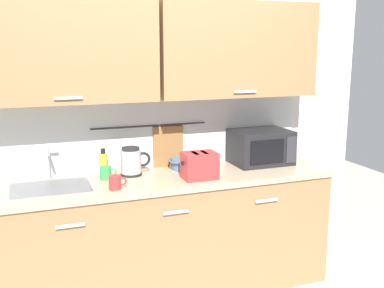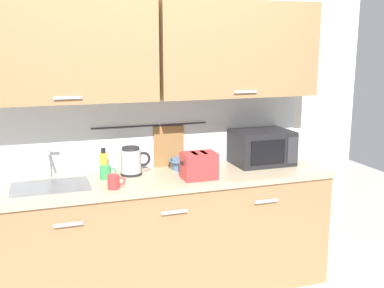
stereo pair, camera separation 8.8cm
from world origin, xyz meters
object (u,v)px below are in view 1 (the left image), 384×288
Objects in this scene: electric_kettle at (132,162)px; toaster at (200,165)px; mug_by_kettle at (115,182)px; mug_near_sink at (106,173)px; microwave at (261,147)px; dish_soap_bottle at (103,163)px; mixing_bowl at (182,163)px.

electric_kettle is 0.89× the size of toaster.
toaster reaches higher than mug_by_kettle.
electric_kettle reaches higher than mug_by_kettle.
electric_kettle is at bearing 14.49° from mug_near_sink.
microwave reaches higher than dish_soap_bottle.
toaster reaches higher than mixing_bowl.
microwave reaches higher than mixing_bowl.
mug_by_kettle is at bearing -167.06° from microwave.
mug_by_kettle is at bearing -88.30° from dish_soap_bottle.
microwave is at bearing -1.04° from electric_kettle.
electric_kettle is 0.50m from toaster.
dish_soap_bottle is at bearing 157.55° from electric_kettle.
dish_soap_bottle is (-0.19, 0.08, -0.01)m from electric_kettle.
dish_soap_bottle is 0.38m from mug_by_kettle.
microwave reaches higher than mug_near_sink.
electric_kettle is 1.89× the size of mug_by_kettle.
dish_soap_bottle is 0.92× the size of mixing_bowl.
toaster is at bearing -158.91° from microwave.
microwave is 1.05m from electric_kettle.
toaster is (0.63, -0.21, 0.05)m from mug_near_sink.
toaster is (0.43, -0.26, -0.01)m from electric_kettle.
microwave is 0.66m from toaster.
mug_near_sink is (-0.20, -0.05, -0.05)m from electric_kettle.
electric_kettle is at bearing 149.27° from toaster.
mug_near_sink and mug_by_kettle have the same top height.
mug_near_sink is at bearing 161.85° from toaster.
microwave is at bearing 12.94° from mug_by_kettle.
electric_kettle is at bearing 59.18° from mug_by_kettle.
microwave is 2.35× the size of dish_soap_bottle.
microwave is at bearing -4.52° from dish_soap_bottle.
mixing_bowl is (-0.65, 0.06, -0.09)m from microwave.
electric_kettle reaches higher than mixing_bowl.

